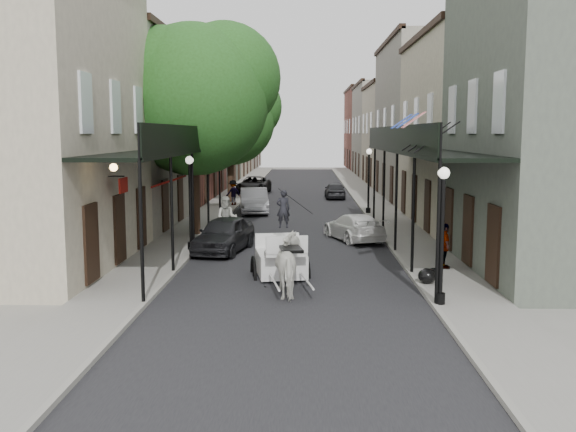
# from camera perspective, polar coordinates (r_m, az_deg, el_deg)

# --- Properties ---
(ground) EXTENTS (140.00, 140.00, 0.00)m
(ground) POSITION_cam_1_polar(r_m,az_deg,el_deg) (19.62, 0.22, -6.53)
(ground) COLOR gray
(ground) RESTS_ON ground
(road) EXTENTS (8.00, 90.00, 0.01)m
(road) POSITION_cam_1_polar(r_m,az_deg,el_deg) (39.33, 0.89, 0.49)
(road) COLOR black
(road) RESTS_ON ground
(sidewalk_left) EXTENTS (2.20, 90.00, 0.12)m
(sidewalk_left) POSITION_cam_1_polar(r_m,az_deg,el_deg) (39.69, -6.34, 0.59)
(sidewalk_left) COLOR gray
(sidewalk_left) RESTS_ON ground
(sidewalk_right) EXTENTS (2.20, 90.00, 0.12)m
(sidewalk_right) POSITION_cam_1_polar(r_m,az_deg,el_deg) (39.58, 8.15, 0.54)
(sidewalk_right) COLOR gray
(sidewalk_right) RESTS_ON ground
(building_row_left) EXTENTS (5.00, 80.00, 10.50)m
(building_row_left) POSITION_cam_1_polar(r_m,az_deg,el_deg) (49.87, -8.98, 7.90)
(building_row_left) COLOR beige
(building_row_left) RESTS_ON ground
(building_row_right) EXTENTS (5.00, 80.00, 10.50)m
(building_row_right) POSITION_cam_1_polar(r_m,az_deg,el_deg) (49.72, 11.10, 7.85)
(building_row_right) COLOR gray
(building_row_right) RESTS_ON ground
(gallery_left) EXTENTS (2.20, 18.05, 4.88)m
(gallery_left) POSITION_cam_1_polar(r_m,az_deg,el_deg) (26.55, -9.86, 5.84)
(gallery_left) COLOR black
(gallery_left) RESTS_ON sidewalk_left
(gallery_right) EXTENTS (2.20, 18.05, 4.88)m
(gallery_right) POSITION_cam_1_polar(r_m,az_deg,el_deg) (26.39, 11.09, 5.80)
(gallery_right) COLOR black
(gallery_right) RESTS_ON sidewalk_right
(tree_near) EXTENTS (7.31, 6.80, 9.63)m
(tree_near) POSITION_cam_1_polar(r_m,az_deg,el_deg) (29.64, -7.59, 10.74)
(tree_near) COLOR #382619
(tree_near) RESTS_ON sidewalk_left
(tree_far) EXTENTS (6.45, 6.00, 8.61)m
(tree_far) POSITION_cam_1_polar(r_m,az_deg,el_deg) (43.49, -4.70, 8.83)
(tree_far) COLOR #382619
(tree_far) RESTS_ON sidewalk_left
(lamppost_right_near) EXTENTS (0.32, 0.32, 3.71)m
(lamppost_right_near) POSITION_cam_1_polar(r_m,az_deg,el_deg) (17.63, 13.52, -1.53)
(lamppost_right_near) COLOR black
(lamppost_right_near) RESTS_ON sidewalk_right
(lamppost_left) EXTENTS (0.32, 0.32, 3.71)m
(lamppost_left) POSITION_cam_1_polar(r_m,az_deg,el_deg) (25.59, -8.68, 1.31)
(lamppost_left) COLOR black
(lamppost_left) RESTS_ON sidewalk_left
(lamppost_right_far) EXTENTS (0.32, 0.32, 3.71)m
(lamppost_right_far) POSITION_cam_1_polar(r_m,az_deg,el_deg) (37.32, 7.18, 3.22)
(lamppost_right_far) COLOR black
(lamppost_right_far) RESTS_ON sidewalk_right
(horse) EXTENTS (1.31, 2.24, 1.78)m
(horse) POSITION_cam_1_polar(r_m,az_deg,el_deg) (18.78, 0.34, -4.39)
(horse) COLOR silver
(horse) RESTS_ON ground
(carriage) EXTENTS (2.08, 2.84, 2.97)m
(carriage) POSITION_cam_1_polar(r_m,az_deg,el_deg) (21.42, -0.80, -2.20)
(carriage) COLOR black
(carriage) RESTS_ON ground
(pedestrian_walking) EXTENTS (0.96, 0.76, 1.94)m
(pedestrian_walking) POSITION_cam_1_polar(r_m,az_deg,el_deg) (28.56, -5.47, -0.19)
(pedestrian_walking) COLOR beige
(pedestrian_walking) RESTS_ON ground
(pedestrian_sidewalk_left) EXTENTS (1.18, 1.11, 1.60)m
(pedestrian_sidewalk_left) POSITION_cam_1_polar(r_m,az_deg,el_deg) (41.38, -4.90, 2.09)
(pedestrian_sidewalk_left) COLOR gray
(pedestrian_sidewalk_left) RESTS_ON sidewalk_left
(pedestrian_sidewalk_right) EXTENTS (0.42, 0.93, 1.55)m
(pedestrian_sidewalk_right) POSITION_cam_1_polar(r_m,az_deg,el_deg) (22.51, 13.76, -2.61)
(pedestrian_sidewalk_right) COLOR gray
(pedestrian_sidewalk_right) RESTS_ON sidewalk_right
(car_left_near) EXTENTS (2.45, 4.44, 1.43)m
(car_left_near) POSITION_cam_1_polar(r_m,az_deg,el_deg) (25.67, -5.72, -1.63)
(car_left_near) COLOR black
(car_left_near) RESTS_ON ground
(car_left_mid) EXTENTS (2.08, 4.63, 1.48)m
(car_left_mid) POSITION_cam_1_polar(r_m,az_deg,el_deg) (38.05, -3.05, 1.36)
(car_left_mid) COLOR #9F9FA4
(car_left_mid) RESTS_ON ground
(car_left_far) EXTENTS (2.65, 5.02, 1.34)m
(car_left_far) POSITION_cam_1_polar(r_m,az_deg,el_deg) (50.43, -3.06, 2.76)
(car_left_far) COLOR black
(car_left_far) RESTS_ON ground
(car_right_near) EXTENTS (2.89, 4.43, 1.19)m
(car_right_near) POSITION_cam_1_polar(r_m,az_deg,el_deg) (28.43, 5.89, -1.00)
(car_right_near) COLOR white
(car_right_near) RESTS_ON ground
(car_right_far) EXTENTS (1.47, 3.54, 1.20)m
(car_right_far) POSITION_cam_1_polar(r_m,az_deg,el_deg) (46.57, 4.20, 2.28)
(car_right_far) COLOR black
(car_right_far) RESTS_ON ground
(trash_bags) EXTENTS (0.82, 0.97, 0.47)m
(trash_bags) POSITION_cam_1_polar(r_m,az_deg,el_deg) (20.46, 12.49, -5.15)
(trash_bags) COLOR black
(trash_bags) RESTS_ON sidewalk_right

